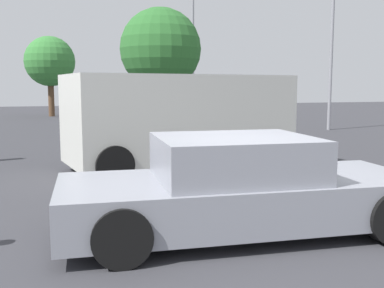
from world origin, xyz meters
name	(u,v)px	position (x,y,z in m)	size (l,w,h in m)	color
ground_plane	(231,231)	(0.00, 0.00, 0.00)	(80.00, 80.00, 0.00)	#38383D
sedan_foreground	(239,188)	(0.09, -0.04, 0.57)	(4.71, 2.22, 1.24)	gray
van_white	(180,119)	(0.69, 4.55, 1.14)	(5.17, 2.86, 2.11)	silver
light_post_near	(193,27)	(5.73, 18.67, 5.05)	(0.44, 0.44, 7.63)	gray
light_post_mid	(332,23)	(9.48, 11.45, 4.49)	(0.44, 0.44, 6.66)	gray
tree_back_center	(161,49)	(2.78, 14.29, 3.46)	(3.53, 3.53, 5.24)	brown
tree_back_right	(50,62)	(-1.60, 24.56, 3.37)	(3.07, 3.07, 4.92)	brown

